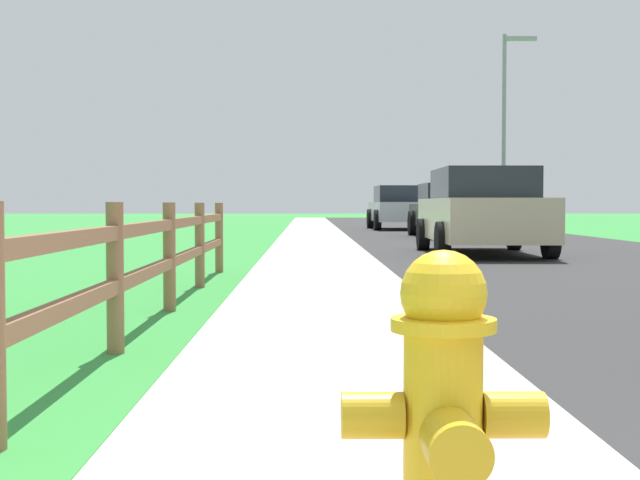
{
  "coord_description": "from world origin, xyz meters",
  "views": [
    {
      "loc": [
        -1.19,
        -1.86,
        0.96
      ],
      "look_at": [
        -1.06,
        6.98,
        0.6
      ],
      "focal_mm": 51.4,
      "sensor_mm": 36.0,
      "label": 1
    }
  ],
  "objects_px": {
    "parked_suv_beige": "(482,211)",
    "street_lamp": "(507,115)",
    "parked_car_silver": "(399,207)",
    "fire_hydrant": "(444,404)",
    "parked_car_black": "(450,210)"
  },
  "relations": [
    {
      "from": "fire_hydrant",
      "to": "parked_car_silver",
      "type": "height_order",
      "value": "parked_car_silver"
    },
    {
      "from": "parked_suv_beige",
      "to": "street_lamp",
      "type": "distance_m",
      "value": 15.28
    },
    {
      "from": "parked_car_silver",
      "to": "street_lamp",
      "type": "bearing_deg",
      "value": -31.95
    },
    {
      "from": "parked_car_silver",
      "to": "street_lamp",
      "type": "xyz_separation_m",
      "value": [
        3.5,
        -2.18,
        3.19
      ]
    },
    {
      "from": "parked_suv_beige",
      "to": "parked_car_silver",
      "type": "distance_m",
      "value": 16.68
    },
    {
      "from": "fire_hydrant",
      "to": "street_lamp",
      "type": "relative_size",
      "value": 0.12
    },
    {
      "from": "parked_suv_beige",
      "to": "parked_car_silver",
      "type": "bearing_deg",
      "value": 89.57
    },
    {
      "from": "parked_car_silver",
      "to": "fire_hydrant",
      "type": "bearing_deg",
      "value": -95.54
    },
    {
      "from": "fire_hydrant",
      "to": "parked_suv_beige",
      "type": "xyz_separation_m",
      "value": [
        2.92,
        14.74,
        0.4
      ]
    },
    {
      "from": "fire_hydrant",
      "to": "parked_car_black",
      "type": "distance_m",
      "value": 23.92
    },
    {
      "from": "parked_car_black",
      "to": "parked_car_silver",
      "type": "xyz_separation_m",
      "value": [
        -0.66,
        7.79,
        0.05
      ]
    },
    {
      "from": "fire_hydrant",
      "to": "street_lamp",
      "type": "height_order",
      "value": "street_lamp"
    },
    {
      "from": "parked_suv_beige",
      "to": "parked_car_silver",
      "type": "xyz_separation_m",
      "value": [
        0.13,
        16.67,
        0.0
      ]
    },
    {
      "from": "parked_suv_beige",
      "to": "fire_hydrant",
      "type": "bearing_deg",
      "value": -101.2
    },
    {
      "from": "fire_hydrant",
      "to": "parked_suv_beige",
      "type": "height_order",
      "value": "parked_suv_beige"
    }
  ]
}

